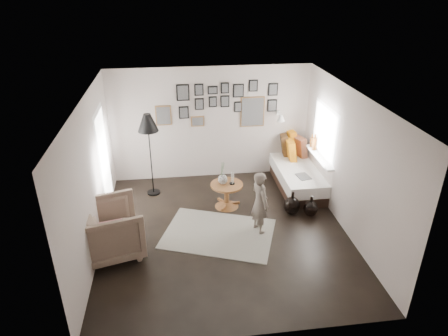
{
  "coord_description": "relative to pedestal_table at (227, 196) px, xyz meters",
  "views": [
    {
      "loc": [
        -0.83,
        -6.14,
        4.37
      ],
      "look_at": [
        0.05,
        0.5,
        1.1
      ],
      "focal_mm": 32.0,
      "sensor_mm": 36.0,
      "label": 1
    }
  ],
  "objects": [
    {
      "name": "ceiling",
      "position": [
        -0.16,
        -0.93,
        2.36
      ],
      "size": [
        4.8,
        4.8,
        0.0
      ],
      "primitive_type": "plane",
      "rotation": [
        3.14,
        0.0,
        0.0
      ],
      "color": "white",
      "rests_on": "wall_back"
    },
    {
      "name": "magazine_on_daybed",
      "position": [
        1.66,
        0.16,
        0.26
      ],
      "size": [
        0.29,
        0.37,
        0.02
      ],
      "primitive_type": "cube",
      "rotation": [
        0.0,
        0.0,
        0.17
      ],
      "color": "black",
      "rests_on": "daybed"
    },
    {
      "name": "vase",
      "position": [
        -0.08,
        0.02,
        0.43
      ],
      "size": [
        0.19,
        0.19,
        0.47
      ],
      "color": "black",
      "rests_on": "pedestal_table"
    },
    {
      "name": "ground",
      "position": [
        -0.16,
        -0.93,
        -0.24
      ],
      "size": [
        4.8,
        4.8,
        0.0
      ],
      "primitive_type": "plane",
      "color": "black",
      "rests_on": "ground"
    },
    {
      "name": "window_right",
      "position": [
        2.01,
        0.41,
        0.69
      ],
      "size": [
        0.15,
        1.32,
        1.3
      ],
      "color": "white",
      "rests_on": "wall_right"
    },
    {
      "name": "candles",
      "position": [
        0.11,
        0.0,
        0.4
      ],
      "size": [
        0.11,
        0.11,
        0.25
      ],
      "color": "black",
      "rests_on": "pedestal_table"
    },
    {
      "name": "wall_back",
      "position": [
        -0.16,
        1.47,
        1.06
      ],
      "size": [
        4.5,
        0.0,
        4.5
      ],
      "primitive_type": "plane",
      "rotation": [
        1.57,
        0.0,
        0.0
      ],
      "color": "#AC9F97",
      "rests_on": "ground"
    },
    {
      "name": "door_left",
      "position": [
        -2.4,
        0.27,
        0.81
      ],
      "size": [
        0.0,
        2.14,
        2.14
      ],
      "color": "white",
      "rests_on": "wall_left"
    },
    {
      "name": "armchair",
      "position": [
        -2.16,
        -1.26,
        0.23
      ],
      "size": [
        1.27,
        1.25,
        0.95
      ],
      "primitive_type": "imported",
      "rotation": [
        0.0,
        0.0,
        1.83
      ],
      "color": "#725D4D",
      "rests_on": "ground"
    },
    {
      "name": "demijohn_small",
      "position": [
        1.6,
        -0.58,
        -0.07
      ],
      "size": [
        0.29,
        0.29,
        0.45
      ],
      "color": "black",
      "rests_on": "ground"
    },
    {
      "name": "gallery_wall",
      "position": [
        0.12,
        1.45,
        1.5
      ],
      "size": [
        2.74,
        0.03,
        1.08
      ],
      "color": "brown",
      "rests_on": "wall_back"
    },
    {
      "name": "daybed",
      "position": [
        1.71,
        0.81,
        0.09
      ],
      "size": [
        0.94,
        2.25,
        1.07
      ],
      "rotation": [
        0.0,
        0.0,
        -0.0
      ],
      "color": "black",
      "rests_on": "ground"
    },
    {
      "name": "demijohn_large",
      "position": [
        1.25,
        -0.46,
        -0.05
      ],
      "size": [
        0.33,
        0.33,
        0.49
      ],
      "color": "black",
      "rests_on": "ground"
    },
    {
      "name": "child",
      "position": [
        0.48,
        -0.94,
        0.37
      ],
      "size": [
        0.43,
        0.52,
        1.22
      ],
      "primitive_type": "imported",
      "rotation": [
        0.0,
        0.0,
        1.93
      ],
      "color": "#655950",
      "rests_on": "ground"
    },
    {
      "name": "wall_front",
      "position": [
        -0.16,
        -3.33,
        1.06
      ],
      "size": [
        4.5,
        0.0,
        4.5
      ],
      "primitive_type": "plane",
      "rotation": [
        -1.57,
        0.0,
        0.0
      ],
      "color": "#AC9F97",
      "rests_on": "ground"
    },
    {
      "name": "wall_right",
      "position": [
        2.09,
        -0.93,
        1.06
      ],
      "size": [
        0.0,
        4.8,
        4.8
      ],
      "primitive_type": "plane",
      "rotation": [
        1.57,
        0.0,
        -1.57
      ],
      "color": "#AC9F97",
      "rests_on": "ground"
    },
    {
      "name": "wall_sconce",
      "position": [
        1.39,
        1.2,
        1.22
      ],
      "size": [
        0.18,
        0.36,
        0.16
      ],
      "color": "white",
      "rests_on": "wall_back"
    },
    {
      "name": "pedestal_table",
      "position": [
        0.0,
        0.0,
        0.0
      ],
      "size": [
        0.66,
        0.66,
        0.52
      ],
      "rotation": [
        0.0,
        0.0,
        -0.22
      ],
      "color": "brown",
      "rests_on": "ground"
    },
    {
      "name": "armchair_cushion",
      "position": [
        -2.16,
        -1.21,
        0.24
      ],
      "size": [
        0.52,
        0.53,
        0.19
      ],
      "primitive_type": "cube",
      "rotation": [
        -0.21,
        0.0,
        0.22
      ],
      "color": "beige",
      "rests_on": "armchair"
    },
    {
      "name": "rug",
      "position": [
        -0.28,
        -0.95,
        -0.23
      ],
      "size": [
        2.34,
        1.99,
        0.01
      ],
      "primitive_type": "cube",
      "rotation": [
        0.0,
        0.0,
        -0.36
      ],
      "color": "beige",
      "rests_on": "ground"
    },
    {
      "name": "magazine_basket",
      "position": [
        -2.16,
        -1.45,
        -0.04
      ],
      "size": [
        0.37,
        0.37,
        0.41
      ],
      "rotation": [
        0.0,
        0.0,
        0.13
      ],
      "color": "black",
      "rests_on": "ground"
    },
    {
      "name": "floor_lamp",
      "position": [
        -1.52,
        0.76,
        1.33
      ],
      "size": [
        0.43,
        0.43,
        1.83
      ],
      "rotation": [
        0.0,
        0.0,
        0.33
      ],
      "color": "black",
      "rests_on": "ground"
    },
    {
      "name": "wall_left",
      "position": [
        -2.41,
        -0.93,
        1.06
      ],
      "size": [
        0.0,
        4.8,
        4.8
      ],
      "primitive_type": "plane",
      "rotation": [
        1.57,
        0.0,
        1.57
      ],
      "color": "#AC9F97",
      "rests_on": "ground"
    }
  ]
}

